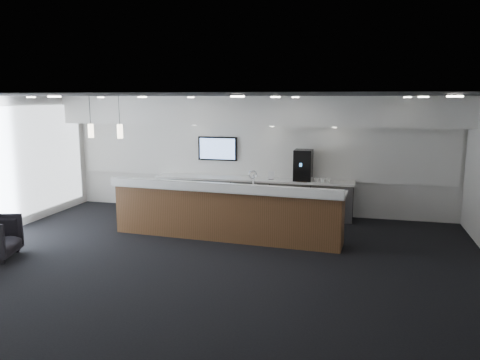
# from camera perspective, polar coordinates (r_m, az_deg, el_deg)

# --- Properties ---
(ground) EXTENTS (10.00, 10.00, 0.00)m
(ground) POSITION_cam_1_polar(r_m,az_deg,el_deg) (8.68, -3.87, -9.96)
(ground) COLOR black
(ground) RESTS_ON ground
(ceiling) EXTENTS (10.00, 8.00, 0.02)m
(ceiling) POSITION_cam_1_polar(r_m,az_deg,el_deg) (8.16, -4.12, 10.27)
(ceiling) COLOR black
(ceiling) RESTS_ON back_wall
(back_wall) EXTENTS (10.00, 0.02, 3.00)m
(back_wall) POSITION_cam_1_polar(r_m,az_deg,el_deg) (12.11, 1.93, 3.06)
(back_wall) COLOR silver
(back_wall) RESTS_ON ground
(soffit_bulkhead) EXTENTS (10.00, 0.90, 0.70)m
(soffit_bulkhead) POSITION_cam_1_polar(r_m,az_deg,el_deg) (11.59, 1.48, 8.46)
(soffit_bulkhead) COLOR white
(soffit_bulkhead) RESTS_ON back_wall
(alcove_panel) EXTENTS (9.80, 0.06, 1.40)m
(alcove_panel) POSITION_cam_1_polar(r_m,az_deg,el_deg) (12.07, 1.90, 3.52)
(alcove_panel) COLOR white
(alcove_panel) RESTS_ON back_wall
(back_credenza) EXTENTS (5.06, 0.66, 0.95)m
(back_credenza) POSITION_cam_1_polar(r_m,az_deg,el_deg) (11.93, 1.53, -2.02)
(back_credenza) COLOR #9DA0A5
(back_credenza) RESTS_ON ground
(wall_tv) EXTENTS (1.05, 0.08, 0.62)m
(wall_tv) POSITION_cam_1_polar(r_m,az_deg,el_deg) (12.26, -2.74, 3.84)
(wall_tv) COLOR black
(wall_tv) RESTS_ON back_wall
(pendant_left) EXTENTS (0.12, 0.12, 0.30)m
(pendant_left) POSITION_cam_1_polar(r_m,az_deg,el_deg) (9.91, -15.92, 5.51)
(pendant_left) COLOR beige
(pendant_left) RESTS_ON ceiling
(pendant_right) EXTENTS (0.12, 0.12, 0.30)m
(pendant_right) POSITION_cam_1_polar(r_m,az_deg,el_deg) (10.28, -19.32, 5.48)
(pendant_right) COLOR beige
(pendant_right) RESTS_ON ceiling
(ceiling_can_lights) EXTENTS (7.00, 5.00, 0.02)m
(ceiling_can_lights) POSITION_cam_1_polar(r_m,az_deg,el_deg) (8.16, -4.11, 10.06)
(ceiling_can_lights) COLOR white
(ceiling_can_lights) RESTS_ON ceiling
(service_counter) EXTENTS (5.03, 1.13, 1.49)m
(service_counter) POSITION_cam_1_polar(r_m,az_deg,el_deg) (9.95, -1.78, -3.87)
(service_counter) COLOR #51341B
(service_counter) RESTS_ON ground
(coffee_machine) EXTENTS (0.44, 0.57, 0.76)m
(coffee_machine) POSITION_cam_1_polar(r_m,az_deg,el_deg) (11.60, 7.71, 1.81)
(coffee_machine) COLOR black
(coffee_machine) RESTS_ON back_credenza
(info_sign_left) EXTENTS (0.15, 0.04, 0.21)m
(info_sign_left) POSITION_cam_1_polar(r_m,az_deg,el_deg) (11.66, 3.83, 0.57)
(info_sign_left) COLOR white
(info_sign_left) RESTS_ON back_credenza
(info_sign_right) EXTENTS (0.17, 0.05, 0.23)m
(info_sign_right) POSITION_cam_1_polar(r_m,az_deg,el_deg) (11.48, 7.70, 0.40)
(info_sign_right) COLOR white
(info_sign_right) RESTS_ON back_credenza
(cup_0) EXTENTS (0.11, 0.11, 0.10)m
(cup_0) POSITION_cam_1_polar(r_m,az_deg,el_deg) (11.47, 10.73, -0.01)
(cup_0) COLOR white
(cup_0) RESTS_ON back_credenza
(cup_1) EXTENTS (0.16, 0.16, 0.10)m
(cup_1) POSITION_cam_1_polar(r_m,az_deg,el_deg) (11.47, 10.03, 0.02)
(cup_1) COLOR white
(cup_1) RESTS_ON back_credenza
(cup_2) EXTENTS (0.14, 0.14, 0.10)m
(cup_2) POSITION_cam_1_polar(r_m,az_deg,el_deg) (11.49, 9.33, 0.05)
(cup_2) COLOR white
(cup_2) RESTS_ON back_credenza
(cup_3) EXTENTS (0.14, 0.14, 0.10)m
(cup_3) POSITION_cam_1_polar(r_m,az_deg,el_deg) (11.50, 8.64, 0.08)
(cup_3) COLOR white
(cup_3) RESTS_ON back_credenza
(cup_4) EXTENTS (0.15, 0.15, 0.10)m
(cup_4) POSITION_cam_1_polar(r_m,az_deg,el_deg) (11.51, 7.94, 0.11)
(cup_4) COLOR white
(cup_4) RESTS_ON back_credenza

